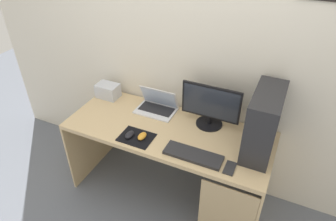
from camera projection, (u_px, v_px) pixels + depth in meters
The scene contains 12 objects.
ground_plane at pixel (168, 191), 2.81m from camera, with size 8.00×8.00×0.00m, color slate.
wall_back at pixel (188, 46), 2.35m from camera, with size 4.00×0.05×2.60m.
desk at pixel (170, 143), 2.46m from camera, with size 1.65×0.66×0.74m.
pc_tower at pixel (263, 123), 2.07m from camera, with size 0.19×0.46×0.47m, color #232326.
monitor at pixel (210, 107), 2.34m from camera, with size 0.47×0.21×0.36m.
laptop at pixel (157, 106), 2.59m from camera, with size 0.34×0.22×0.20m.
projector at pixel (108, 91), 2.76m from camera, with size 0.20×0.14×0.13m, color #B7BCC6.
keyboard at pixel (193, 155), 2.13m from camera, with size 0.42×0.14×0.02m, color #232326.
mousepad at pixel (136, 137), 2.31m from camera, with size 0.26×0.20×0.01m, color black.
mouse_left at pixel (142, 136), 2.29m from camera, with size 0.06×0.10×0.03m, color orange.
mouse_right at pixel (130, 135), 2.30m from camera, with size 0.06×0.10×0.03m, color black.
cell_phone at pixel (230, 168), 2.04m from camera, with size 0.07×0.13×0.01m, color #232326.
Camera 1 is at (0.79, -1.71, 2.22)m, focal length 32.18 mm.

